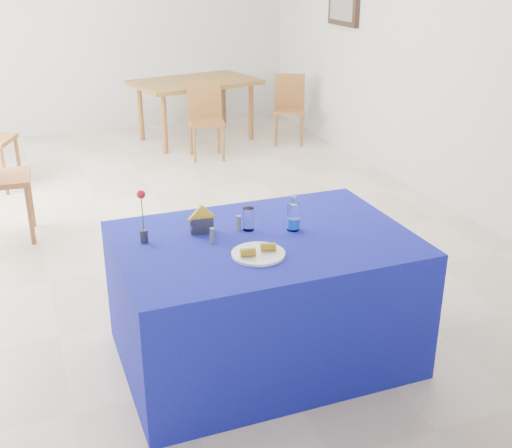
% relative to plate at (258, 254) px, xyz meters
% --- Properties ---
extents(floor, '(7.00, 7.00, 0.00)m').
position_rel_plate_xyz_m(floor, '(0.11, 2.39, -0.77)').
color(floor, beige).
rests_on(floor, ground).
extents(room_shell, '(7.00, 7.00, 7.00)m').
position_rel_plate_xyz_m(room_shell, '(0.11, 2.39, 0.98)').
color(room_shell, silver).
rests_on(room_shell, ground).
extents(picture_frame, '(0.06, 0.64, 0.52)m').
position_rel_plate_xyz_m(picture_frame, '(2.58, 3.99, 0.93)').
color(picture_frame, black).
rests_on(picture_frame, room_shell).
extents(picture_art, '(0.02, 0.52, 0.40)m').
position_rel_plate_xyz_m(picture_art, '(2.56, 3.99, 0.93)').
color(picture_art, '#998C66').
rests_on(picture_art, room_shell).
extents(plate, '(0.28, 0.28, 0.01)m').
position_rel_plate_xyz_m(plate, '(0.00, 0.00, 0.00)').
color(plate, white).
rests_on(plate, blue_table).
extents(drinking_glass, '(0.06, 0.06, 0.13)m').
position_rel_plate_xyz_m(drinking_glass, '(0.07, 0.33, 0.06)').
color(drinking_glass, white).
rests_on(drinking_glass, blue_table).
extents(salt_shaker, '(0.03, 0.03, 0.08)m').
position_rel_plate_xyz_m(salt_shaker, '(-0.17, 0.23, 0.04)').
color(salt_shaker, slate).
rests_on(salt_shaker, blue_table).
extents(pepper_shaker, '(0.03, 0.03, 0.08)m').
position_rel_plate_xyz_m(pepper_shaker, '(0.02, 0.35, 0.04)').
color(pepper_shaker, slate).
rests_on(pepper_shaker, blue_table).
extents(blue_table, '(1.60, 1.10, 0.76)m').
position_rel_plate_xyz_m(blue_table, '(0.11, 0.20, -0.39)').
color(blue_table, '#0F1392').
rests_on(blue_table, floor).
extents(water_bottle, '(0.07, 0.07, 0.21)m').
position_rel_plate_xyz_m(water_bottle, '(0.30, 0.24, 0.06)').
color(water_bottle, white).
rests_on(water_bottle, blue_table).
extents(napkin_holder, '(0.15, 0.07, 0.17)m').
position_rel_plate_xyz_m(napkin_holder, '(-0.18, 0.39, 0.04)').
color(napkin_holder, '#333338').
rests_on(napkin_holder, blue_table).
extents(rose_vase, '(0.05, 0.05, 0.30)m').
position_rel_plate_xyz_m(rose_vase, '(-0.51, 0.37, 0.13)').
color(rose_vase, '#26252A').
rests_on(rose_vase, blue_table).
extents(oak_table, '(1.64, 1.23, 0.76)m').
position_rel_plate_xyz_m(oak_table, '(1.09, 4.97, -0.09)').
color(oak_table, olive).
rests_on(oak_table, floor).
extents(chair_bg_left, '(0.44, 0.44, 0.86)m').
position_rel_plate_xyz_m(chair_bg_left, '(0.98, 4.22, -0.27)').
color(chair_bg_left, '#97592B').
rests_on(chair_bg_left, floor).
extents(chair_bg_right, '(0.49, 0.49, 0.83)m').
position_rel_plate_xyz_m(chair_bg_right, '(2.15, 4.48, -0.29)').
color(chair_bg_right, '#97592B').
rests_on(chair_bg_right, floor).
extents(banana_pieces, '(0.21, 0.08, 0.04)m').
position_rel_plate_xyz_m(banana_pieces, '(-0.00, -0.01, 0.03)').
color(banana_pieces, yellow).
rests_on(banana_pieces, plate).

